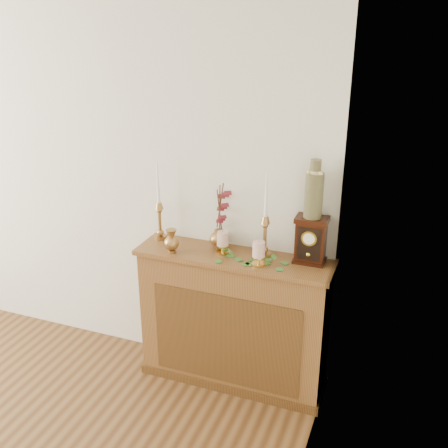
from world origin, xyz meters
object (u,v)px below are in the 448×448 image
at_px(bud_vase, 172,241).
at_px(ginger_jar, 222,217).
at_px(candlestick_left, 159,215).
at_px(mantel_clock, 311,240).
at_px(ceramic_vase, 314,192).
at_px(candlestick_center, 265,230).

relative_size(bud_vase, ginger_jar, 0.35).
height_order(candlestick_left, ginger_jar, candlestick_left).
bearing_deg(candlestick_left, bud_vase, -45.61).
distance_m(bud_vase, mantel_clock, 0.85).
xyz_separation_m(bud_vase, mantel_clock, (0.83, 0.17, 0.06)).
relative_size(ginger_jar, ceramic_vase, 1.28).
bearing_deg(candlestick_left, candlestick_center, -1.51).
bearing_deg(bud_vase, mantel_clock, 11.56).
xyz_separation_m(candlestick_left, mantel_clock, (1.00, 0.00, -0.03)).
relative_size(candlestick_center, ginger_jar, 1.21).
bearing_deg(mantel_clock, ginger_jar, 175.55).
relative_size(candlestick_left, bud_vase, 3.37).
bearing_deg(candlestick_center, mantel_clock, 3.98).
bearing_deg(candlestick_left, ceramic_vase, 0.16).
height_order(candlestick_center, bud_vase, candlestick_center).
xyz_separation_m(candlestick_center, ginger_jar, (-0.30, 0.06, 0.02)).
bearing_deg(bud_vase, candlestick_center, 15.20).
bearing_deg(bud_vase, candlestick_left, 134.39).
height_order(candlestick_left, mantel_clock, candlestick_left).
xyz_separation_m(candlestick_center, bud_vase, (-0.55, -0.15, -0.10)).
relative_size(candlestick_left, ceramic_vase, 1.49).
height_order(ginger_jar, mantel_clock, ginger_jar).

